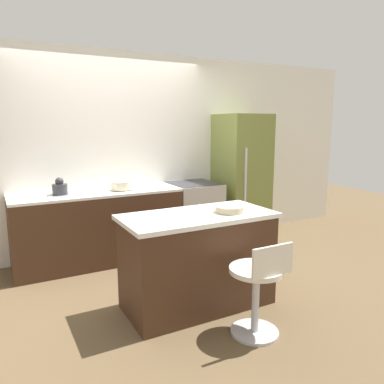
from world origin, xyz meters
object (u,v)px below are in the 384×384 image
object	(u,v)px
oven_range	(194,214)
kettle	(60,188)
stool_chair	(258,288)
refrigerator	(241,177)
mixing_bowl	(122,185)

from	to	relation	value
oven_range	kettle	distance (m)	1.83
stool_chair	kettle	size ratio (longest dim) A/B	4.05
refrigerator	mixing_bowl	bearing A→B (deg)	-178.99
stool_chair	kettle	bearing A→B (deg)	116.90
kettle	refrigerator	bearing A→B (deg)	0.72
refrigerator	kettle	xyz separation A→B (m)	(-2.54, -0.03, 0.06)
kettle	oven_range	bearing A→B (deg)	1.24
kettle	mixing_bowl	xyz separation A→B (m)	(0.73, 0.00, -0.03)
stool_chair	mixing_bowl	world-z (taller)	mixing_bowl
stool_chair	kettle	distance (m)	2.53
oven_range	stool_chair	size ratio (longest dim) A/B	1.11
refrigerator	stool_chair	world-z (taller)	refrigerator
refrigerator	kettle	bearing A→B (deg)	-179.28
kettle	mixing_bowl	bearing A→B (deg)	0.00
mixing_bowl	kettle	bearing A→B (deg)	180.00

